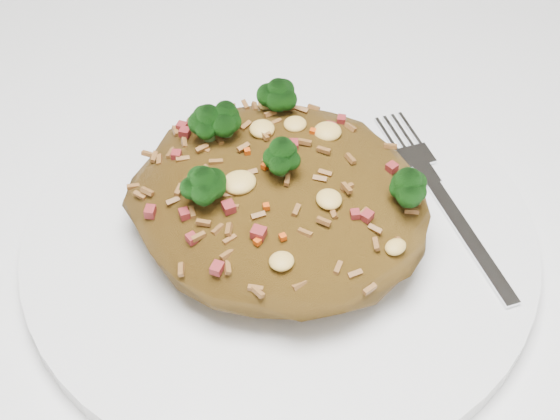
# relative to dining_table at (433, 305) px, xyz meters

# --- Properties ---
(dining_table) EXTENTS (1.20, 0.80, 0.75)m
(dining_table) POSITION_rel_dining_table_xyz_m (0.00, 0.00, 0.00)
(dining_table) COLOR white
(dining_table) RESTS_ON ground
(plate) EXTENTS (0.30, 0.30, 0.01)m
(plate) POSITION_rel_dining_table_xyz_m (-0.09, -0.06, 0.10)
(plate) COLOR white
(plate) RESTS_ON dining_table
(fried_rice) EXTENTS (0.17, 0.15, 0.07)m
(fried_rice) POSITION_rel_dining_table_xyz_m (-0.09, -0.06, 0.14)
(fried_rice) COLOR brown
(fried_rice) RESTS_ON plate
(fork) EXTENTS (0.12, 0.13, 0.00)m
(fork) POSITION_rel_dining_table_xyz_m (-0.00, -0.01, 0.11)
(fork) COLOR silver
(fork) RESTS_ON plate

